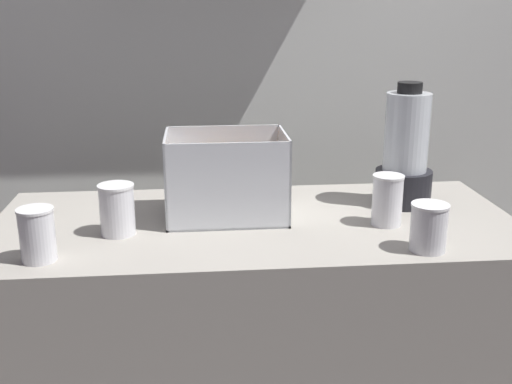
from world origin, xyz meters
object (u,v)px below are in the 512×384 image
blender_pitcher (405,155)px  juice_cup_pomegranate_left (117,212)px  carrot_display_bin (225,191)px  juice_cup_mango_middle (387,203)px  juice_cup_pomegranate_right (429,230)px  juice_cup_pomegranate_far_left (38,238)px

blender_pitcher → juice_cup_pomegranate_left: 0.81m
carrot_display_bin → juice_cup_pomegranate_left: (-0.27, -0.11, -0.02)m
juice_cup_mango_middle → juice_cup_pomegranate_right: bearing=-76.4°
juice_cup_mango_middle → blender_pitcher: bearing=59.8°
carrot_display_bin → blender_pitcher: (0.52, 0.07, 0.07)m
juice_cup_mango_middle → juice_cup_pomegranate_right: (0.04, -0.18, -0.01)m
carrot_display_bin → juice_cup_mango_middle: bearing=-13.9°
juice_cup_pomegranate_left → juice_cup_pomegranate_far_left: bearing=-135.8°
carrot_display_bin → juice_cup_pomegranate_left: size_ratio=2.48×
juice_cup_pomegranate_far_left → juice_cup_mango_middle: juice_cup_mango_middle is taller
blender_pitcher → juice_cup_pomegranate_left: blender_pitcher is taller
juice_cup_pomegranate_left → juice_cup_mango_middle: juice_cup_mango_middle is taller
blender_pitcher → juice_cup_pomegranate_far_left: size_ratio=2.84×
juice_cup_pomegranate_far_left → juice_cup_pomegranate_left: juice_cup_pomegranate_left is taller
carrot_display_bin → juice_cup_mango_middle: carrot_display_bin is taller
blender_pitcher → carrot_display_bin: bearing=-172.8°
blender_pitcher → juice_cup_pomegranate_left: bearing=-167.6°
carrot_display_bin → juice_cup_pomegranate_left: carrot_display_bin is taller
blender_pitcher → juice_cup_pomegranate_far_left: bearing=-161.0°
carrot_display_bin → blender_pitcher: size_ratio=0.91×
carrot_display_bin → juice_cup_pomegranate_left: 0.30m
juice_cup_pomegranate_right → juice_cup_pomegranate_far_left: bearing=178.4°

